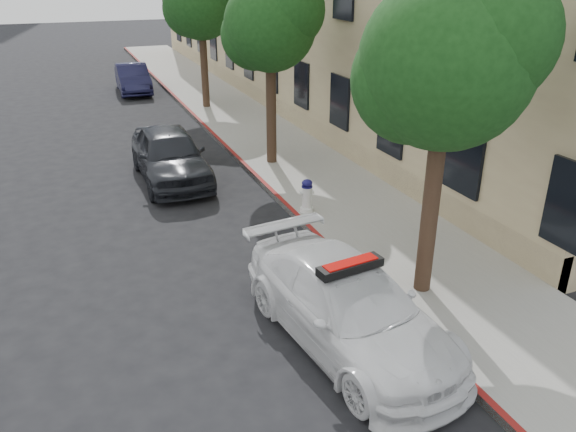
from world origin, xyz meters
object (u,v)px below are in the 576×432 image
Objects in this scene: parked_car_far at (133,79)px; police_car at (348,306)px; parked_car_mid at (170,155)px; fire_hydrant at (307,196)px.

police_car is at bearing -87.05° from parked_car_far.
parked_car_mid reaches higher than parked_car_far.
parked_car_far reaches higher than fire_hydrant.
parked_car_far is at bearing 84.08° from police_car.
parked_car_far is 16.89m from fire_hydrant.
fire_hydrant is at bearing 66.76° from police_car.
police_car reaches higher than parked_car_far.
fire_hydrant is (2.56, -3.84, -0.20)m from parked_car_mid.
parked_car_mid is 12.96m from parked_car_far.
police_car is 1.18× the size of parked_car_far.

